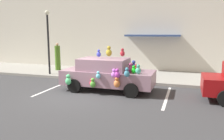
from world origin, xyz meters
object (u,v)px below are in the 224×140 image
Objects in this scene: street_lamp_post at (48,36)px; teddy_bear_on_sidewalk at (86,71)px; pedestrian_near_shopfront at (58,58)px; plush_covered_car at (107,74)px.

teddy_bear_on_sidewalk is at bearing 9.12° from street_lamp_post.
pedestrian_near_shopfront is at bearing 156.13° from teddy_bear_on_sidewalk.
plush_covered_car is 2.30× the size of pedestrian_near_shopfront.
street_lamp_post is 2.21m from pedestrian_near_shopfront.
teddy_bear_on_sidewalk is 2.98m from pedestrian_near_shopfront.
teddy_bear_on_sidewalk is at bearing 132.02° from plush_covered_car.
teddy_bear_on_sidewalk is at bearing -23.87° from pedestrian_near_shopfront.
teddy_bear_on_sidewalk is 3.19m from street_lamp_post.
plush_covered_car reaches higher than teddy_bear_on_sidewalk.
street_lamp_post is (-2.32, -0.37, 2.15)m from teddy_bear_on_sidewalk.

